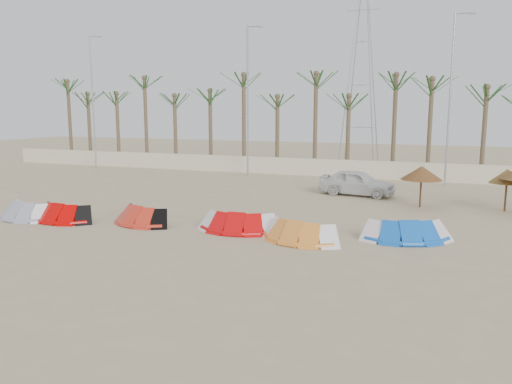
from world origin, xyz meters
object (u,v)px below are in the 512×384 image
at_px(kite_red_right, 241,220).
at_px(parasol_left, 422,173).
at_px(kite_grey, 28,209).
at_px(kite_orange, 300,229).
at_px(car, 357,183).
at_px(kite_red_left, 66,211).
at_px(kite_blue, 407,229).
at_px(parasol_right, 507,176).
at_px(kite_red_mid, 144,214).

distance_m(kite_red_right, parasol_left, 10.46).
distance_m(kite_grey, kite_orange, 12.96).
distance_m(kite_grey, car, 17.71).
bearing_deg(kite_grey, kite_red_left, 7.56).
xyz_separation_m(kite_blue, parasol_right, (4.12, 7.33, 1.34)).
bearing_deg(kite_red_right, kite_grey, -172.39).
distance_m(kite_red_right, kite_blue, 6.68).
bearing_deg(kite_red_mid, car, 54.50).
distance_m(kite_red_left, kite_red_right, 8.27).
xyz_separation_m(kite_grey, parasol_left, (16.92, 9.24, 1.37)).
xyz_separation_m(kite_red_mid, kite_blue, (11.17, 1.27, 0.00)).
bearing_deg(kite_blue, kite_grey, -172.23).
relative_size(kite_grey, kite_blue, 0.87).
xyz_separation_m(kite_red_right, kite_orange, (2.75, -0.67, -0.00)).
bearing_deg(kite_red_mid, kite_red_right, 4.29).
relative_size(kite_red_mid, car, 0.75).
height_order(kite_blue, parasol_right, parasol_right).
height_order(kite_red_right, kite_orange, same).
relative_size(kite_orange, kite_blue, 0.95).
xyz_separation_m(kite_red_left, car, (11.28, 11.46, 0.33)).
bearing_deg(kite_blue, parasol_right, 60.66).
height_order(kite_orange, kite_blue, same).
bearing_deg(parasol_right, kite_grey, -155.31).
bearing_deg(kite_grey, parasol_left, 28.63).
bearing_deg(kite_grey, car, 41.47).
bearing_deg(kite_grey, parasol_right, 24.69).
height_order(kite_blue, parasol_left, parasol_left).
relative_size(kite_red_right, kite_blue, 0.95).
bearing_deg(kite_red_left, kite_grey, -172.44).
bearing_deg(parasol_right, parasol_left, -174.59).
xyz_separation_m(kite_grey, kite_red_right, (10.19, 1.36, 0.00)).
bearing_deg(kite_red_right, car, 73.45).
xyz_separation_m(kite_grey, kite_red_mid, (5.63, 1.02, 0.00)).
bearing_deg(kite_red_right, kite_red_left, -172.38).
height_order(kite_red_right, kite_blue, same).
bearing_deg(car, kite_orange, -173.80).
distance_m(parasol_left, parasol_right, 4.01).
height_order(kite_red_left, kite_red_right, same).
bearing_deg(kite_blue, parasol_left, 88.95).
bearing_deg(parasol_left, kite_red_right, -130.54).
relative_size(kite_red_right, parasol_left, 1.64).
bearing_deg(parasol_right, kite_red_mid, -150.64).
height_order(kite_red_mid, parasol_right, parasol_right).
height_order(kite_grey, kite_blue, same).
distance_m(kite_grey, kite_red_left, 2.01).
xyz_separation_m(kite_grey, kite_blue, (16.80, 2.29, 0.00)).
height_order(parasol_left, parasol_right, parasol_left).
distance_m(kite_grey, kite_red_mid, 5.72).
distance_m(kite_orange, car, 11.04).
bearing_deg(kite_red_right, kite_blue, 8.01).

